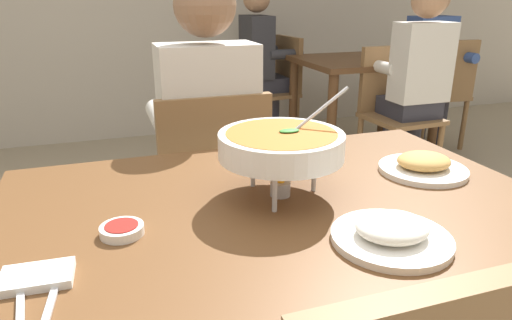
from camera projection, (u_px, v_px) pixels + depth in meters
The scene contains 17 objects.
dining_table_main at pixel (275, 241), 1.15m from camera, with size 1.30×0.84×0.77m.
chair_diner_main at pixel (211, 188), 1.83m from camera, with size 0.44×0.44×0.90m.
diner_main at pixel (207, 128), 1.78m from camera, with size 0.40×0.45×1.31m.
curry_bowl at pixel (281, 146), 1.09m from camera, with size 0.33×0.30×0.26m.
rice_plate at pixel (392, 233), 0.92m from camera, with size 0.24×0.24×0.06m.
appetizer_plate at pixel (423, 165), 1.28m from camera, with size 0.24×0.24×0.06m.
sauce_dish at pixel (122, 230), 0.95m from camera, with size 0.09×0.09×0.02m.
napkin_folded at pixel (37, 277), 0.79m from camera, with size 0.12×0.08×0.02m, color white.
fork_utensil at pixel (21, 298), 0.74m from camera, with size 0.01×0.17×0.01m, color silver.
spoon_utensil at pixel (54, 292), 0.76m from camera, with size 0.01×0.17×0.01m, color silver.
dining_table_far at pixel (363, 76), 3.58m from camera, with size 1.00×0.80×0.77m.
chair_bg_left at pixel (277, 84), 3.94m from camera, with size 0.48×0.48×0.90m.
chair_bg_middle at pixel (393, 105), 3.19m from camera, with size 0.47×0.47×0.90m.
chair_bg_right at pixel (441, 88), 3.76m from camera, with size 0.48×0.48×0.90m.
patron_bg_left at pixel (261, 56), 3.86m from camera, with size 0.45×0.40×1.31m.
patron_bg_middle at pixel (417, 73), 3.02m from camera, with size 0.40×0.45×1.31m.
patron_bg_right at pixel (432, 58), 3.73m from camera, with size 0.40×0.45×1.31m.
Camera 1 is at (-0.37, -0.94, 1.24)m, focal length 32.29 mm.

